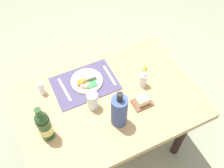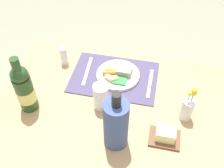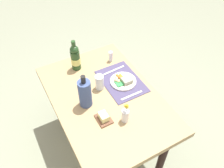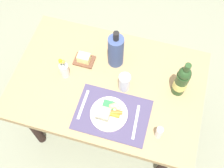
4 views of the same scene
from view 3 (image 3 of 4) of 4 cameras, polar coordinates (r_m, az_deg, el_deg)
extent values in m
plane|color=gray|center=(2.45, -1.32, -14.20)|extent=(8.00, 8.00, 0.00)
cube|color=tan|center=(1.89, -1.67, -3.65)|extent=(1.21, 0.81, 0.05)
cylinder|color=black|center=(2.07, 12.66, -16.24)|extent=(0.07, 0.07, 0.67)
cylinder|color=black|center=(2.54, -0.83, 0.87)|extent=(0.07, 0.07, 0.67)
cylinder|color=black|center=(2.41, -13.10, -3.83)|extent=(0.07, 0.07, 0.67)
cube|color=#463F61|center=(1.99, 2.32, 0.71)|extent=(0.44, 0.31, 0.01)
cylinder|color=silver|center=(1.97, 2.77, 0.67)|extent=(0.22, 0.22, 0.02)
cube|color=gray|center=(1.94, 3.64, 0.88)|extent=(0.08, 0.08, 0.04)
cylinder|color=orange|center=(1.98, 2.44, 1.74)|extent=(0.07, 0.03, 0.02)
cylinder|color=orange|center=(1.98, 1.83, 1.71)|extent=(0.08, 0.04, 0.02)
ellipsoid|color=tan|center=(1.94, 1.58, 0.75)|extent=(0.04, 0.03, 0.02)
ellipsoid|color=#D0B77E|center=(1.95, 1.08, 1.05)|extent=(0.04, 0.04, 0.03)
ellipsoid|color=#D4B479|center=(1.97, 1.07, 1.47)|extent=(0.04, 0.03, 0.02)
cube|color=#2F8B46|center=(1.93, 1.76, 0.14)|extent=(0.07, 0.06, 0.01)
cube|color=silver|center=(1.87, 4.88, -2.83)|extent=(0.02, 0.20, 0.00)
cube|color=silver|center=(2.08, 0.50, 3.42)|extent=(0.03, 0.22, 0.00)
cylinder|color=silver|center=(1.68, 3.27, -7.82)|extent=(0.05, 0.05, 0.11)
cylinder|color=#3F7233|center=(1.67, 3.21, -7.09)|extent=(0.00, 0.00, 0.16)
sphere|color=yellow|center=(1.60, 3.32, -5.35)|extent=(0.02, 0.02, 0.02)
cylinder|color=#3F7233|center=(1.66, 3.56, -7.43)|extent=(0.00, 0.00, 0.16)
sphere|color=yellow|center=(1.60, 3.69, -5.73)|extent=(0.02, 0.02, 0.02)
cylinder|color=#3F7233|center=(1.66, 3.58, -7.25)|extent=(0.00, 0.00, 0.17)
sphere|color=yellow|center=(1.59, 3.73, -5.37)|extent=(0.02, 0.02, 0.02)
cylinder|color=silver|center=(1.89, -3.09, 0.43)|extent=(0.07, 0.07, 0.13)
cylinder|color=silver|center=(1.91, -3.06, -0.12)|extent=(0.07, 0.07, 0.07)
cube|color=brown|center=(1.73, -2.05, -8.61)|extent=(0.13, 0.10, 0.01)
cube|color=#E5E693|center=(1.70, -2.08, -7.99)|extent=(0.08, 0.06, 0.05)
cylinder|color=#3B4F81|center=(1.74, -6.68, -2.37)|extent=(0.10, 0.10, 0.24)
cylinder|color=black|center=(1.63, -7.12, 1.12)|extent=(0.03, 0.03, 0.06)
cylinder|color=#244520|center=(2.08, -8.95, 5.88)|extent=(0.08, 0.08, 0.19)
sphere|color=#244520|center=(2.01, -9.31, 8.34)|extent=(0.08, 0.08, 0.08)
cylinder|color=#244520|center=(1.98, -9.47, 9.41)|extent=(0.04, 0.04, 0.08)
cylinder|color=#DADB71|center=(2.08, -8.92, 5.68)|extent=(0.08, 0.08, 0.07)
cylinder|color=white|center=(2.16, -0.31, 6.83)|extent=(0.04, 0.04, 0.10)
camera|label=1|loc=(1.52, -50.74, 33.16)|focal=40.59mm
camera|label=2|loc=(1.11, -37.14, 13.11)|focal=42.10mm
camera|label=4|loc=(1.94, 24.69, 48.36)|focal=45.67mm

